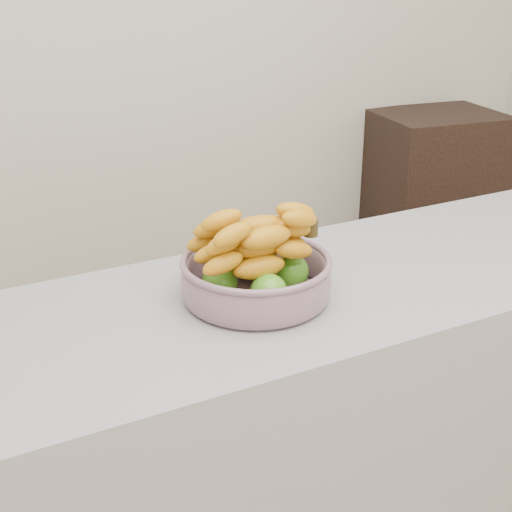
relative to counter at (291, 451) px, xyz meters
The scene contains 3 objects.
counter is the anchor object (origin of this frame).
cabinet 1.77m from the counter, 39.04° to the left, with size 0.53×0.42×0.95m, color black.
fruit_bowl 0.52m from the counter, behind, with size 0.33×0.33×0.19m.
Camera 1 is at (-0.74, -0.57, 1.60)m, focal length 50.00 mm.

